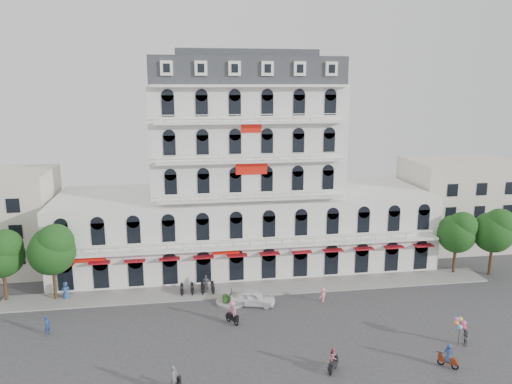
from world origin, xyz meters
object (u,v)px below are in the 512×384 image
object	(u,v)px
rider_east	(449,356)
rider_west	(174,381)
balloon_vendor	(463,332)
rider_center	(232,312)
parked_car	(253,298)
rider_southwest	(333,360)

from	to	relation	value
rider_east	rider_west	bearing A→B (deg)	47.73
rider_west	balloon_vendor	size ratio (longest dim) A/B	0.94
rider_west	rider_center	bearing A→B (deg)	-0.15
parked_car	rider_west	size ratio (longest dim) A/B	1.98
rider_center	balloon_vendor	world-z (taller)	balloon_vendor
rider_west	rider_southwest	size ratio (longest dim) A/B	1.13
parked_car	rider_southwest	distance (m)	13.59
parked_car	rider_center	distance (m)	4.45
rider_southwest	rider_center	xyz separation A→B (m)	(-6.93, 9.21, 0.17)
rider_east	rider_southwest	bearing A→B (deg)	42.00
rider_east	rider_center	xyz separation A→B (m)	(-16.14, 10.03, 0.20)
rider_southwest	rider_center	size ratio (longest dim) A/B	0.91
parked_car	rider_west	distance (m)	15.97
balloon_vendor	rider_center	bearing A→B (deg)	159.63
parked_car	rider_center	xyz separation A→B (m)	(-2.51, -3.65, 0.42)
parked_car	rider_southwest	xyz separation A→B (m)	(4.41, -12.86, 0.25)
rider_center	balloon_vendor	size ratio (longest dim) A/B	0.92
rider_southwest	rider_east	bearing A→B (deg)	-57.12
rider_west	rider_center	size ratio (longest dim) A/B	1.02
parked_car	rider_east	distance (m)	19.31
rider_southwest	rider_center	distance (m)	11.52
balloon_vendor	rider_east	bearing A→B (deg)	-135.51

